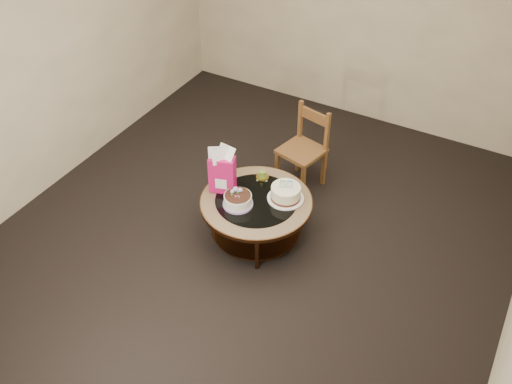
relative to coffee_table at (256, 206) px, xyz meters
The scene contains 8 objects.
ground 0.38m from the coffee_table, 164.05° to the left, with size 5.00×5.00×0.00m, color black.
room_walls 1.16m from the coffee_table, 164.05° to the left, with size 4.52×5.02×2.61m.
coffee_table is the anchor object (origin of this frame).
decorated_cake 0.22m from the coffee_table, 128.00° to the right, with size 0.27×0.27×0.16m.
cream_cake 0.30m from the coffee_table, 31.94° to the left, with size 0.33×0.33×0.21m.
gift_bag 0.46m from the coffee_table, behind, with size 0.26×0.22×0.46m.
pillar_candle 0.33m from the coffee_table, 108.57° to the left, with size 0.13×0.13×0.09m.
dining_chair 0.95m from the coffee_table, 88.60° to the left, with size 0.48×0.48×0.86m.
Camera 1 is at (1.88, -3.37, 3.79)m, focal length 40.00 mm.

